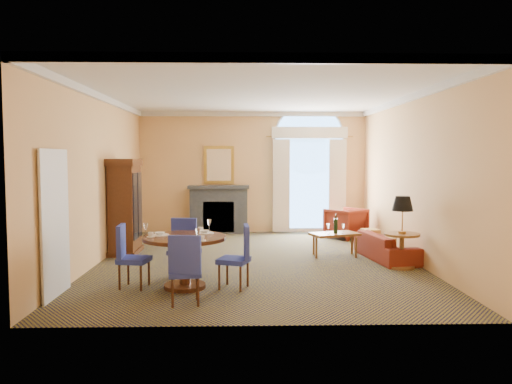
{
  "coord_description": "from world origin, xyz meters",
  "views": [
    {
      "loc": [
        -0.27,
        -9.55,
        2.0
      ],
      "look_at": [
        0.0,
        0.5,
        1.3
      ],
      "focal_mm": 35.0,
      "sensor_mm": 36.0,
      "label": 1
    }
  ],
  "objects_px": {
    "armoire": "(125,208)",
    "dining_table": "(185,250)",
    "sofa": "(386,247)",
    "side_table": "(402,223)",
    "coffee_table": "(335,234)",
    "armchair": "(346,223)"
  },
  "relations": [
    {
      "from": "armoire",
      "to": "side_table",
      "type": "bearing_deg",
      "value": -16.36
    },
    {
      "from": "armoire",
      "to": "sofa",
      "type": "height_order",
      "value": "armoire"
    },
    {
      "from": "armchair",
      "to": "armoire",
      "type": "bearing_deg",
      "value": -18.1
    },
    {
      "from": "sofa",
      "to": "coffee_table",
      "type": "relative_size",
      "value": 1.64
    },
    {
      "from": "dining_table",
      "to": "sofa",
      "type": "height_order",
      "value": "dining_table"
    },
    {
      "from": "armchair",
      "to": "coffee_table",
      "type": "distance_m",
      "value": 2.34
    },
    {
      "from": "armchair",
      "to": "side_table",
      "type": "distance_m",
      "value": 3.39
    },
    {
      "from": "armoire",
      "to": "armchair",
      "type": "relative_size",
      "value": 2.37
    },
    {
      "from": "dining_table",
      "to": "coffee_table",
      "type": "bearing_deg",
      "value": 40.97
    },
    {
      "from": "armoire",
      "to": "coffee_table",
      "type": "height_order",
      "value": "armoire"
    },
    {
      "from": "sofa",
      "to": "side_table",
      "type": "distance_m",
      "value": 0.97
    },
    {
      "from": "armoire",
      "to": "armchair",
      "type": "xyz_separation_m",
      "value": [
        5.0,
        1.79,
        -0.57
      ]
    },
    {
      "from": "dining_table",
      "to": "coffee_table",
      "type": "xyz_separation_m",
      "value": [
        2.75,
        2.39,
        -0.14
      ]
    },
    {
      "from": "dining_table",
      "to": "sofa",
      "type": "xyz_separation_m",
      "value": [
        3.71,
        2.06,
        -0.33
      ]
    },
    {
      "from": "coffee_table",
      "to": "sofa",
      "type": "bearing_deg",
      "value": -37.43
    },
    {
      "from": "sofa",
      "to": "coffee_table",
      "type": "bearing_deg",
      "value": 62.87
    },
    {
      "from": "sofa",
      "to": "coffee_table",
      "type": "xyz_separation_m",
      "value": [
        -0.96,
        0.33,
        0.19
      ]
    },
    {
      "from": "armoire",
      "to": "side_table",
      "type": "relative_size",
      "value": 1.54
    },
    {
      "from": "coffee_table",
      "to": "side_table",
      "type": "distance_m",
      "value": 1.55
    },
    {
      "from": "armoire",
      "to": "coffee_table",
      "type": "bearing_deg",
      "value": -5.96
    },
    {
      "from": "side_table",
      "to": "armchair",
      "type": "bearing_deg",
      "value": 95.48
    },
    {
      "from": "armoire",
      "to": "dining_table",
      "type": "bearing_deg",
      "value": -61.16
    }
  ]
}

